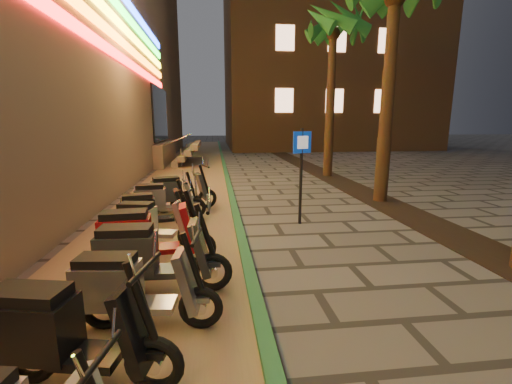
{
  "coord_description": "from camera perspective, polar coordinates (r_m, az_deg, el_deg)",
  "views": [
    {
      "loc": [
        -1.4,
        -2.68,
        2.37
      ],
      "look_at": [
        -0.71,
        2.98,
        1.2
      ],
      "focal_mm": 24.0,
      "sensor_mm": 36.0,
      "label": 1
    }
  ],
  "objects": [
    {
      "name": "scooter_5",
      "position": [
        4.29,
        -20.18,
        -14.82
      ],
      "size": [
        1.67,
        0.63,
        1.18
      ],
      "rotation": [
        0.0,
        0.0,
        -0.1
      ],
      "color": "black",
      "rests_on": "ground"
    },
    {
      "name": "apartment_block",
      "position": [
        37.59,
        10.61,
        27.02
      ],
      "size": [
        18.0,
        16.06,
        25.0
      ],
      "color": "brown",
      "rests_on": "ground"
    },
    {
      "name": "scooter_10",
      "position": [
        8.59,
        -15.45,
        -1.29
      ],
      "size": [
        1.7,
        0.68,
        1.19
      ],
      "rotation": [
        0.0,
        0.0,
        0.14
      ],
      "color": "black",
      "rests_on": "ground"
    },
    {
      "name": "palm_d",
      "position": [
        15.91,
        12.75,
        24.29
      ],
      "size": [
        2.97,
        3.02,
        7.16
      ],
      "color": "#472D19",
      "rests_on": "ground"
    },
    {
      "name": "scooter_6",
      "position": [
        5.01,
        -17.53,
        -10.14
      ],
      "size": [
        1.83,
        0.64,
        1.29
      ],
      "rotation": [
        0.0,
        0.0,
        -0.03
      ],
      "color": "black",
      "rests_on": "ground"
    },
    {
      "name": "green_curb",
      "position": [
        12.9,
        -4.56,
        1.18
      ],
      "size": [
        0.18,
        60.0,
        0.1
      ],
      "primitive_type": "cube",
      "color": "#256438",
      "rests_on": "ground"
    },
    {
      "name": "scooter_4",
      "position": [
        3.7,
        -29.67,
        -19.69
      ],
      "size": [
        1.76,
        0.8,
        1.24
      ],
      "rotation": [
        0.0,
        0.0,
        -0.2
      ],
      "color": "black",
      "rests_on": "ground"
    },
    {
      "name": "scooter_11",
      "position": [
        9.38,
        -13.07,
        0.03
      ],
      "size": [
        1.74,
        0.93,
        1.24
      ],
      "rotation": [
        0.0,
        0.0,
        0.31
      ],
      "color": "black",
      "rests_on": "ground"
    },
    {
      "name": "parking_strip",
      "position": [
        12.95,
        -12.1,
        0.8
      ],
      "size": [
        3.4,
        60.0,
        0.01
      ],
      "primitive_type": "cube",
      "color": "#8C7251",
      "rests_on": "ground"
    },
    {
      "name": "ground",
      "position": [
        3.84,
        18.18,
        -27.16
      ],
      "size": [
        120.0,
        120.0,
        0.0
      ],
      "primitive_type": "plane",
      "color": "#474442",
      "rests_on": "ground"
    },
    {
      "name": "pedestrian_sign",
      "position": [
        7.94,
        7.58,
        4.8
      ],
      "size": [
        0.46,
        0.22,
        2.23
      ],
      "rotation": [
        0.0,
        0.0,
        0.4
      ],
      "color": "black",
      "rests_on": "ground"
    },
    {
      "name": "scooter_8",
      "position": [
        6.79,
        -17.29,
        -4.92
      ],
      "size": [
        1.64,
        0.74,
        1.15
      ],
      "rotation": [
        0.0,
        0.0,
        -0.2
      ],
      "color": "black",
      "rests_on": "ground"
    },
    {
      "name": "planting_strip",
      "position": [
        9.46,
        25.35,
        -4.0
      ],
      "size": [
        1.2,
        40.0,
        0.02
      ],
      "primitive_type": "cube",
      "color": "black",
      "rests_on": "ground"
    },
    {
      "name": "scooter_7",
      "position": [
        5.85,
        -18.15,
        -7.0
      ],
      "size": [
        1.84,
        0.66,
        1.29
      ],
      "rotation": [
        0.0,
        0.0,
        0.09
      ],
      "color": "black",
      "rests_on": "ground"
    },
    {
      "name": "scooter_9",
      "position": [
        7.72,
        -17.18,
        -2.99
      ],
      "size": [
        1.62,
        0.76,
        1.14
      ],
      "rotation": [
        0.0,
        0.0,
        0.22
      ],
      "color": "black",
      "rests_on": "ground"
    }
  ]
}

